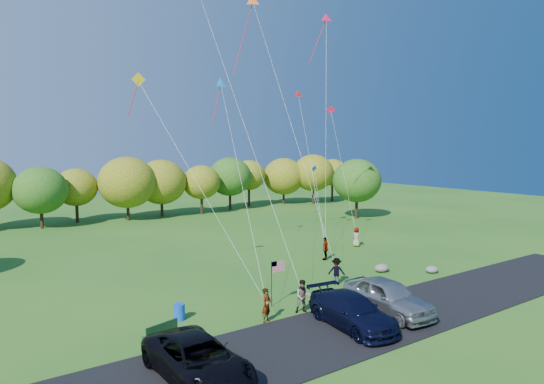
{
  "coord_description": "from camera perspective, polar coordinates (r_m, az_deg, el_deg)",
  "views": [
    {
      "loc": [
        -19.42,
        -20.96,
        9.25
      ],
      "look_at": [
        -0.32,
        6.0,
        5.99
      ],
      "focal_mm": 32.0,
      "sensor_mm": 36.0,
      "label": 1
    }
  ],
  "objects": [
    {
      "name": "flyer_e",
      "position": [
        44.75,
        9.9,
        -5.24
      ],
      "size": [
        0.9,
        1.02,
        1.76
      ],
      "primitive_type": "imported",
      "rotation": [
        0.0,
        0.0,
        2.07
      ],
      "color": "#4C4C59",
      "rests_on": "ground"
    },
    {
      "name": "flyer_b",
      "position": [
        27.28,
        3.68,
        -12.16
      ],
      "size": [
        1.11,
        1.03,
        1.84
      ],
      "primitive_type": "imported",
      "rotation": [
        0.0,
        0.0,
        -0.48
      ],
      "color": "#4C4C59",
      "rests_on": "ground"
    },
    {
      "name": "park_bench",
      "position": [
        24.06,
        -12.88,
        -15.77
      ],
      "size": [
        1.76,
        0.72,
        0.99
      ],
      "rotation": [
        0.0,
        0.0,
        0.26
      ],
      "color": "#17401C",
      "rests_on": "ground"
    },
    {
      "name": "treeline",
      "position": [
        60.14,
        -16.12,
        1.0
      ],
      "size": [
        76.59,
        27.44,
        8.51
      ],
      "color": "#372614",
      "rests_on": "ground"
    },
    {
      "name": "flyer_a",
      "position": [
        25.89,
        -0.64,
        -13.17
      ],
      "size": [
        0.78,
        0.69,
        1.81
      ],
      "primitive_type": "imported",
      "rotation": [
        0.0,
        0.0,
        0.48
      ],
      "color": "#4C4C59",
      "rests_on": "ground"
    },
    {
      "name": "minivan_navy",
      "position": [
        25.47,
        9.4,
        -13.64
      ],
      "size": [
        2.96,
        5.86,
        1.63
      ],
      "primitive_type": "imported",
      "rotation": [
        0.0,
        0.0,
        -0.12
      ],
      "color": "black",
      "rests_on": "asphalt_lane"
    },
    {
      "name": "boulder_near",
      "position": [
        36.51,
        12.77,
        -8.72
      ],
      "size": [
        1.16,
        0.91,
        0.58
      ],
      "primitive_type": "ellipsoid",
      "color": "gray",
      "rests_on": "ground"
    },
    {
      "name": "trash_barrel",
      "position": [
        26.78,
        -10.84,
        -13.69
      ],
      "size": [
        0.58,
        0.58,
        0.87
      ],
      "primitive_type": "cylinder",
      "color": "blue",
      "rests_on": "ground"
    },
    {
      "name": "asphalt_lane",
      "position": [
        27.39,
        13.16,
        -14.19
      ],
      "size": [
        44.0,
        6.0,
        0.06
      ],
      "primitive_type": "cube",
      "color": "black",
      "rests_on": "ground"
    },
    {
      "name": "minivan_dark",
      "position": [
        20.26,
        -8.74,
        -18.85
      ],
      "size": [
        2.73,
        5.88,
        1.63
      ],
      "primitive_type": "imported",
      "rotation": [
        0.0,
        0.0,
        0.0
      ],
      "color": "black",
      "rests_on": "asphalt_lane"
    },
    {
      "name": "flyer_c",
      "position": [
        32.73,
        7.6,
        -9.22
      ],
      "size": [
        1.28,
        1.28,
        1.78
      ],
      "primitive_type": "imported",
      "rotation": [
        0.0,
        0.0,
        2.36
      ],
      "color": "#4C4C59",
      "rests_on": "ground"
    },
    {
      "name": "minivan_silver",
      "position": [
        27.62,
        13.47,
        -11.87
      ],
      "size": [
        2.61,
        5.74,
        1.91
      ],
      "primitive_type": "imported",
      "rotation": [
        0.0,
        0.0,
        -0.06
      ],
      "color": "#94999E",
      "rests_on": "asphalt_lane"
    },
    {
      "name": "flyer_d",
      "position": [
        39.32,
        6.3,
        -6.62
      ],
      "size": [
        1.14,
        1.01,
        1.86
      ],
      "primitive_type": "imported",
      "rotation": [
        0.0,
        0.0,
        3.78
      ],
      "color": "#4C4C59",
      "rests_on": "ground"
    },
    {
      "name": "ground",
      "position": [
        30.04,
        7.3,
        -12.35
      ],
      "size": [
        140.0,
        140.0,
        0.0
      ],
      "primitive_type": "plane",
      "color": "#225C1A",
      "rests_on": "ground"
    },
    {
      "name": "boulder_far",
      "position": [
        37.2,
        18.31,
        -8.65
      ],
      "size": [
        0.99,
        0.83,
        0.52
      ],
      "primitive_type": "ellipsoid",
      "color": "gray",
      "rests_on": "ground"
    },
    {
      "name": "flag_assembly",
      "position": [
        28.07,
        0.43,
        -9.37
      ],
      "size": [
        0.97,
        0.63,
        2.63
      ],
      "color": "black",
      "rests_on": "ground"
    },
    {
      "name": "kites_aloft",
      "position": [
        41.63,
        -1.52,
        18.22
      ],
      "size": [
        22.67,
        9.98,
        20.05
      ],
      "color": "orange",
      "rests_on": "ground"
    }
  ]
}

